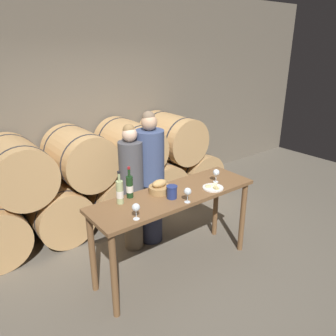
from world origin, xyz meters
TOP-DOWN VIEW (x-y plane):
  - ground_plane at (0.00, 0.00)m, footprint 10.00×10.00m
  - stone_wall_back at (0.00, 2.12)m, footprint 10.00×0.12m
  - barrel_stack at (-0.00, 1.53)m, footprint 3.88×0.94m
  - tasting_table at (0.00, 0.00)m, footprint 1.87×0.57m
  - person_left at (-0.14, 0.64)m, footprint 0.28×0.28m
  - person_right at (0.13, 0.64)m, footprint 0.35×0.35m
  - wine_bottle_red at (-0.42, 0.21)m, footprint 0.07×0.07m
  - wine_bottle_white at (-0.57, 0.15)m, footprint 0.07×0.07m
  - blue_crock at (-0.09, -0.07)m, footprint 0.11×0.11m
  - bread_basket at (-0.11, 0.11)m, footprint 0.23×0.23m
  - cheese_plate at (0.41, -0.16)m, footprint 0.23×0.23m
  - wine_glass_far_left at (-0.61, -0.21)m, footprint 0.07×0.07m
  - wine_glass_left at (-0.03, -0.24)m, footprint 0.07×0.07m
  - wine_glass_center at (0.56, -0.05)m, footprint 0.07×0.07m

SIDE VIEW (x-z plane):
  - ground_plane at x=0.00m, z-range 0.00..0.00m
  - barrel_stack at x=0.00m, z-range -0.04..1.35m
  - tasting_table at x=0.00m, z-range 0.33..1.27m
  - person_left at x=-0.14m, z-range 0.02..1.61m
  - person_right at x=0.13m, z-range 0.01..1.71m
  - cheese_plate at x=0.41m, z-range 0.93..0.97m
  - bread_basket at x=-0.11m, z-range 0.93..1.07m
  - blue_crock at x=-0.09m, z-range 0.95..1.08m
  - wine_glass_far_left at x=-0.61m, z-range 0.98..1.13m
  - wine_glass_left at x=-0.03m, z-range 0.98..1.13m
  - wine_glass_center at x=0.56m, z-range 0.98..1.13m
  - wine_bottle_red at x=-0.42m, z-range 0.89..1.23m
  - wine_bottle_white at x=-0.57m, z-range 0.89..1.23m
  - stone_wall_back at x=0.00m, z-range 0.00..3.20m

